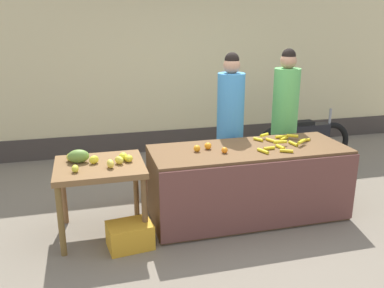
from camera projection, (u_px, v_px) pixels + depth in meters
ground_plane at (222, 218)px, 4.79m from camera, size 24.00×24.00×0.00m
market_wall_back at (171, 66)px, 6.96m from camera, size 9.05×0.23×2.96m
fruit_stall_counter at (248, 183)px, 4.73m from camera, size 2.23×0.87×0.83m
side_table_wooden at (100, 174)px, 4.26m from camera, size 0.91×0.79×0.79m
banana_bunch_pile at (281, 142)px, 4.74m from camera, size 0.76×0.65×0.07m
orange_pile at (209, 148)px, 4.50m from camera, size 0.35×0.25×0.08m
mango_papaya_pile at (91, 158)px, 4.24m from camera, size 0.68×0.45×0.14m
vendor_woman_blue_shirt at (230, 125)px, 5.22m from camera, size 0.34×0.34×1.84m
vendor_woman_green_shirt at (284, 119)px, 5.47m from camera, size 0.34×0.34×1.86m
parked_motorcycle at (304, 140)px, 6.46m from camera, size 1.60×0.18×0.88m
produce_crate at (130, 235)px, 4.15m from camera, size 0.48×0.37×0.26m
produce_sack at (157, 184)px, 5.15m from camera, size 0.47×0.47×0.48m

